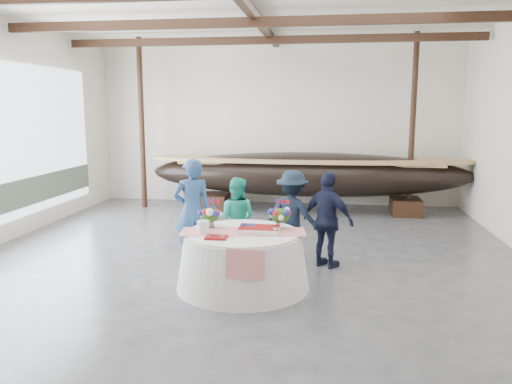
# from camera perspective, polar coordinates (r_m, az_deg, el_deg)

# --- Properties ---
(floor) EXTENTS (10.00, 12.00, 0.01)m
(floor) POSITION_cam_1_polar(r_m,az_deg,el_deg) (8.58, -1.73, -8.64)
(floor) COLOR #3D3D42
(floor) RESTS_ON ground
(wall_back) EXTENTS (10.00, 0.02, 4.50)m
(wall_back) POSITION_cam_1_polar(r_m,az_deg,el_deg) (14.11, 2.37, 7.83)
(wall_back) COLOR silver
(wall_back) RESTS_ON ground
(wall_front) EXTENTS (10.00, 0.02, 4.50)m
(wall_front) POSITION_cam_1_polar(r_m,az_deg,el_deg) (2.50, -25.89, -1.41)
(wall_front) COLOR silver
(wall_front) RESTS_ON ground
(pavilion_structure) EXTENTS (9.80, 11.76, 4.50)m
(pavilion_structure) POSITION_cam_1_polar(r_m,az_deg,el_deg) (9.06, -0.94, 17.96)
(pavilion_structure) COLOR black
(pavilion_structure) RESTS_ON ground
(open_bay) EXTENTS (0.03, 7.00, 3.20)m
(open_bay) POSITION_cam_1_polar(r_m,az_deg,el_deg) (11.07, -27.04, 4.10)
(open_bay) COLOR silver
(open_bay) RESTS_ON ground
(longboat_display) EXTENTS (8.30, 1.66, 1.56)m
(longboat_display) POSITION_cam_1_polar(r_m,az_deg,el_deg) (12.98, 5.97, 2.06)
(longboat_display) COLOR black
(longboat_display) RESTS_ON ground
(banquet_table) EXTENTS (2.00, 2.00, 0.86)m
(banquet_table) POSITION_cam_1_polar(r_m,az_deg,el_deg) (7.58, -1.48, -7.73)
(banquet_table) COLOR silver
(banquet_table) RESTS_ON ground
(tabletop_items) EXTENTS (1.91, 0.99, 0.40)m
(tabletop_items) POSITION_cam_1_polar(r_m,az_deg,el_deg) (7.59, -1.54, -3.19)
(tabletop_items) COLOR red
(tabletop_items) RESTS_ON banquet_table
(guest_woman_blue) EXTENTS (0.79, 0.67, 1.83)m
(guest_woman_blue) POSITION_cam_1_polar(r_m,az_deg,el_deg) (8.82, -7.28, -2.07)
(guest_woman_blue) COLOR navy
(guest_woman_blue) RESTS_ON ground
(guest_woman_teal) EXTENTS (0.80, 0.67, 1.48)m
(guest_woman_teal) POSITION_cam_1_polar(r_m,az_deg,el_deg) (8.91, -2.24, -3.03)
(guest_woman_teal) COLOR #21AF8F
(guest_woman_teal) RESTS_ON ground
(guest_man_left) EXTENTS (1.18, 0.90, 1.61)m
(guest_man_left) POSITION_cam_1_polar(r_m,az_deg,el_deg) (8.82, 4.17, -2.73)
(guest_man_left) COLOR black
(guest_man_left) RESTS_ON ground
(guest_man_right) EXTENTS (1.02, 0.85, 1.63)m
(guest_man_right) POSITION_cam_1_polar(r_m,az_deg,el_deg) (8.50, 8.22, -3.20)
(guest_man_right) COLOR black
(guest_man_right) RESTS_ON ground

